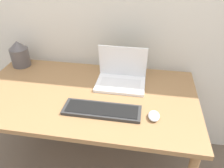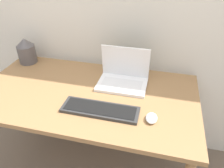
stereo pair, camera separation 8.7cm
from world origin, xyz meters
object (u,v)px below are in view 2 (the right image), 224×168
Objects in this scene: vase at (26,51)px; laptop at (123,76)px; keyboard at (100,109)px; mouse at (151,118)px.

laptop is at bearing -8.59° from vase.
laptop is 0.82m from vase.
vase is at bearing 148.93° from keyboard.
mouse is 1.14m from vase.
laptop is 0.33m from keyboard.
mouse is (0.23, -0.33, -0.04)m from laptop.
mouse is 0.45× the size of vase.
keyboard is at bearing -102.16° from laptop.
vase is (-0.74, 0.45, 0.09)m from keyboard.
mouse reaches higher than keyboard.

